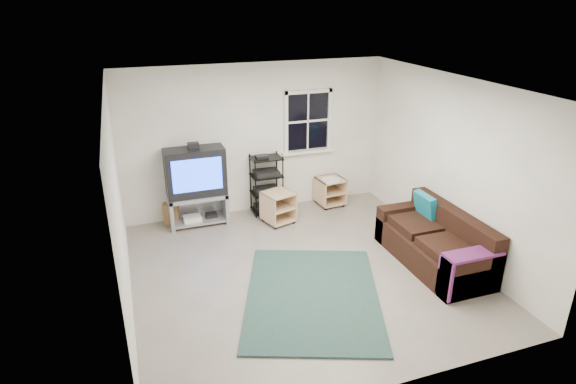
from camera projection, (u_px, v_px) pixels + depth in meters
name	position (u px, v px, depth m)	size (l,w,h in m)	color
room	(308.00, 125.00, 8.49)	(4.60, 4.62, 4.60)	slate
tv_unit	(196.00, 180.00, 7.92)	(0.97, 0.48, 1.42)	#929299
av_rack	(267.00, 188.00, 8.46)	(0.53, 0.39, 1.06)	black
side_table_left	(277.00, 206.00, 8.17)	(0.58, 0.58, 0.55)	#DEB288
side_table_right	(330.00, 189.00, 8.84)	(0.50, 0.51, 0.53)	#DEB288
sofa	(436.00, 244.00, 6.89)	(0.84, 1.89, 0.87)	black
shag_rug	(313.00, 295.00, 6.22)	(1.68, 2.31, 0.03)	black
paper_bag	(171.00, 214.00, 8.14)	(0.25, 0.16, 0.36)	#9D7C46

